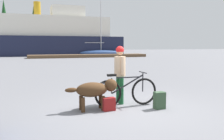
{
  "coord_description": "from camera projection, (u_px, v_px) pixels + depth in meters",
  "views": [
    {
      "loc": [
        -2.38,
        -5.65,
        1.67
      ],
      "look_at": [
        0.05,
        1.52,
        0.88
      ],
      "focal_mm": 38.0,
      "sensor_mm": 36.0,
      "label": 1
    }
  ],
  "objects": [
    {
      "name": "ground_plane",
      "position": [
        129.0,
        109.0,
        6.26
      ],
      "size": [
        160.0,
        160.0,
        0.0
      ],
      "primitive_type": "plane",
      "color": "slate"
    },
    {
      "name": "bicycle",
      "position": [
        126.0,
        92.0,
        6.49
      ],
      "size": [
        1.82,
        0.44,
        0.93
      ],
      "color": "black",
      "rests_on": "ground_plane"
    },
    {
      "name": "person_cyclist",
      "position": [
        120.0,
        69.0,
        6.76
      ],
      "size": [
        0.32,
        0.53,
        1.65
      ],
      "color": "#19592D",
      "rests_on": "ground_plane"
    },
    {
      "name": "dog",
      "position": [
        95.0,
        90.0,
        6.11
      ],
      "size": [
        1.37,
        0.44,
        0.79
      ],
      "color": "#472D19",
      "rests_on": "ground_plane"
    },
    {
      "name": "backpack",
      "position": [
        159.0,
        100.0,
        6.25
      ],
      "size": [
        0.28,
        0.2,
        0.45
      ],
      "primitive_type": "cube",
      "rotation": [
        0.0,
        0.0,
        0.01
      ],
      "color": "#334C33",
      "rests_on": "ground_plane"
    },
    {
      "name": "handbag_pannier",
      "position": [
        109.0,
        104.0,
        6.07
      ],
      "size": [
        0.33,
        0.2,
        0.34
      ],
      "primitive_type": "cube",
      "rotation": [
        0.0,
        0.0,
        0.08
      ],
      "color": "maroon",
      "rests_on": "ground_plane"
    },
    {
      "name": "dock_pier",
      "position": [
        89.0,
        56.0,
        33.26
      ],
      "size": [
        16.41,
        2.72,
        0.4
      ],
      "primitive_type": "cube",
      "color": "brown",
      "rests_on": "ground_plane"
    },
    {
      "name": "ferry_boat",
      "position": [
        55.0,
        37.0,
        39.87
      ],
      "size": [
        22.07,
        7.51,
        8.71
      ],
      "color": "#191E38",
      "rests_on": "ground_plane"
    },
    {
      "name": "sailboat_moored",
      "position": [
        101.0,
        52.0,
        38.67
      ],
      "size": [
        7.05,
        1.97,
        9.81
      ],
      "color": "navy",
      "rests_on": "ground_plane"
    },
    {
      "name": "pine_tree_center",
      "position": [
        35.0,
        23.0,
        57.9
      ],
      "size": [
        3.08,
        3.08,
        12.0
      ],
      "color": "#4C331E",
      "rests_on": "ground_plane"
    },
    {
      "name": "pine_tree_far_right",
      "position": [
        73.0,
        28.0,
        60.33
      ],
      "size": [
        3.72,
        3.72,
        10.22
      ],
      "color": "#4C331E",
      "rests_on": "ground_plane"
    },
    {
      "name": "pine_tree_mid_back",
      "position": [
        4.0,
        19.0,
        60.28
      ],
      "size": [
        2.83,
        2.83,
        13.3
      ],
      "color": "#4C331E",
      "rests_on": "ground_plane"
    }
  ]
}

